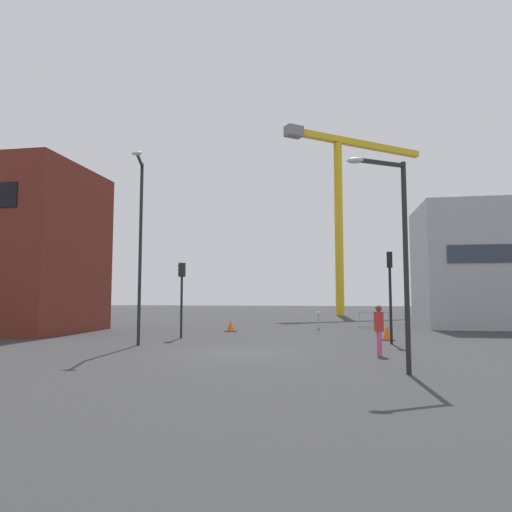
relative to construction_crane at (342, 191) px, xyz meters
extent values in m
plane|color=#333335|center=(-4.44, -33.76, -13.61)|extent=(160.00, 160.00, 0.00)
cube|color=maroon|center=(-20.24, -26.63, -8.82)|extent=(10.04, 7.38, 9.58)
cube|color=black|center=(-17.22, -30.35, -6.40)|extent=(1.10, 0.06, 1.30)
cylinder|color=gold|center=(-0.41, -0.30, -4.14)|extent=(0.90, 0.90, 18.94)
cube|color=gold|center=(2.08, 1.54, 5.73)|extent=(14.67, 11.12, 0.70)
cube|color=slate|center=(-4.97, -3.68, 5.73)|extent=(2.16, 2.04, 1.10)
cylinder|color=#232326|center=(-9.26, -32.07, -9.64)|extent=(0.14, 0.14, 7.93)
cube|color=#232326|center=(-8.99, -32.96, -5.77)|extent=(0.64, 1.81, 0.10)
ellipsoid|color=silver|center=(-8.72, -33.84, -5.79)|extent=(0.44, 0.24, 0.16)
cylinder|color=#232326|center=(0.98, -37.70, -10.68)|extent=(0.14, 0.14, 5.84)
cube|color=#232326|center=(0.30, -38.11, -7.86)|extent=(1.41, 0.90, 0.10)
ellipsoid|color=silver|center=(-0.38, -38.52, -7.88)|extent=(0.44, 0.24, 0.16)
cylinder|color=black|center=(1.47, -29.65, -11.92)|extent=(0.12, 0.12, 3.36)
cube|color=black|center=(1.47, -29.65, -9.89)|extent=(0.26, 0.30, 0.70)
sphere|color=#390605|center=(1.48, -29.48, -9.67)|extent=(0.11, 0.11, 0.11)
sphere|color=#3C2905|center=(1.48, -29.48, -9.89)|extent=(0.11, 0.11, 0.11)
sphere|color=green|center=(1.48, -29.48, -10.11)|extent=(0.11, 0.11, 0.11)
cylinder|color=#232326|center=(-8.54, -28.61, -12.07)|extent=(0.12, 0.12, 3.06)
cube|color=#232326|center=(-8.54, -28.61, -10.19)|extent=(0.32, 0.29, 0.70)
sphere|color=#390605|center=(-8.71, -28.58, -9.97)|extent=(0.11, 0.11, 0.11)
sphere|color=#3C2905|center=(-8.71, -28.58, -10.19)|extent=(0.11, 0.11, 0.11)
sphere|color=green|center=(-8.71, -28.58, -10.41)|extent=(0.11, 0.11, 0.11)
cylinder|color=#D14C8C|center=(0.58, -33.90, -13.18)|extent=(0.14, 0.14, 0.85)
cylinder|color=#D14C8C|center=(0.56, -33.70, -13.18)|extent=(0.14, 0.14, 0.85)
cylinder|color=red|center=(0.57, -33.80, -12.41)|extent=(0.34, 0.34, 0.70)
sphere|color=brown|center=(0.57, -33.80, -11.94)|extent=(0.23, 0.23, 0.23)
cube|color=#9EA0A5|center=(-2.01, -21.08, -12.56)|extent=(0.08, 1.99, 0.06)
cube|color=#9EA0A5|center=(-2.01, -21.08, -13.51)|extent=(0.08, 1.99, 0.06)
cylinder|color=#9EA0A5|center=(-2.00, -21.97, -13.08)|extent=(0.04, 0.04, 1.05)
cylinder|color=#9EA0A5|center=(-2.01, -21.08, -13.08)|extent=(0.04, 0.04, 1.05)
cylinder|color=#9EA0A5|center=(-2.01, -20.19, -13.08)|extent=(0.04, 0.04, 1.05)
cube|color=#9EA0A5|center=(1.51, -19.88, -12.56)|extent=(2.02, 0.09, 0.06)
cube|color=#9EA0A5|center=(1.51, -19.88, -13.51)|extent=(2.02, 0.09, 0.06)
cylinder|color=#9EA0A5|center=(0.60, -19.87, -13.08)|extent=(0.04, 0.04, 1.05)
cylinder|color=#9EA0A5|center=(1.51, -19.88, -13.08)|extent=(0.04, 0.04, 1.05)
cylinder|color=#9EA0A5|center=(2.42, -19.89, -13.08)|extent=(0.04, 0.04, 1.05)
cube|color=black|center=(-7.09, -23.85, -13.59)|extent=(0.68, 0.68, 0.03)
cone|color=orange|center=(-7.09, -23.85, -13.26)|extent=(0.52, 0.52, 0.68)
cube|color=black|center=(1.48, -27.86, -13.59)|extent=(0.67, 0.67, 0.03)
cone|color=#E55B0F|center=(1.48, -27.86, -13.27)|extent=(0.51, 0.51, 0.67)
camera|label=1|loc=(-0.96, -50.84, -11.49)|focal=32.36mm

